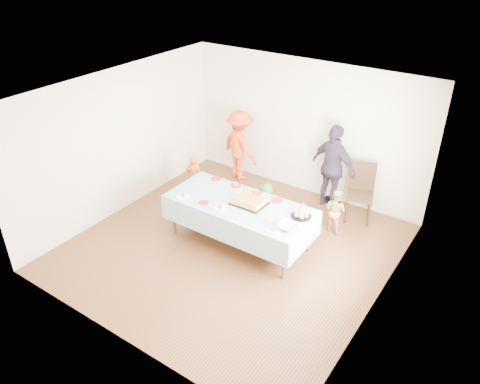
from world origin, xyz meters
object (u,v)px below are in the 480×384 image
at_px(dining_chair, 361,188).
at_px(adult_left, 240,145).
at_px(party_table, 239,206).
at_px(birthday_cake, 249,201).

height_order(dining_chair, adult_left, adult_left).
bearing_deg(dining_chair, party_table, -144.49).
xyz_separation_m(dining_chair, adult_left, (-2.73, 0.06, 0.15)).
relative_size(birthday_cake, dining_chair, 0.51).
bearing_deg(adult_left, dining_chair, -163.12).
height_order(party_table, adult_left, adult_left).
relative_size(party_table, adult_left, 1.65).
xyz_separation_m(birthday_cake, adult_left, (-1.50, 1.92, -0.07)).
distance_m(birthday_cake, adult_left, 2.43).
xyz_separation_m(party_table, birthday_cake, (0.14, 0.07, 0.10)).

